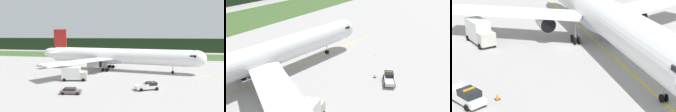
# 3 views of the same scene
# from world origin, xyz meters

# --- Properties ---
(ground) EXTENTS (320.00, 320.00, 0.00)m
(ground) POSITION_xyz_m (0.00, 0.00, 0.00)
(ground) COLOR #A39F9D
(taxiway_centerline_main) EXTENTS (78.18, 10.02, 0.01)m
(taxiway_centerline_main) POSITION_xyz_m (2.48, 5.02, 0.00)
(taxiway_centerline_main) COLOR yellow
(taxiway_centerline_main) RESTS_ON ground
(airliner) EXTENTS (59.12, 48.36, 14.59)m
(airliner) POSITION_xyz_m (1.77, 5.11, 5.01)
(airliner) COLOR white
(airliner) RESTS_ON ground
(ops_pickup_truck) EXTENTS (5.90, 4.07, 1.94)m
(ops_pickup_truck) POSITION_xyz_m (13.24, -17.32, 0.90)
(ops_pickup_truck) COLOR silver
(ops_pickup_truck) RESTS_ON ground
(apron_cone) EXTENTS (0.60, 0.60, 0.75)m
(apron_cone) POSITION_xyz_m (13.71, -13.99, 0.36)
(apron_cone) COLOR black
(apron_cone) RESTS_ON ground
(taxiway_edge_light_east) EXTENTS (0.12, 0.12, 0.39)m
(taxiway_edge_light_east) POSITION_xyz_m (25.91, -8.74, 0.21)
(taxiway_edge_light_east) COLOR yellow
(taxiway_edge_light_east) RESTS_ON ground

